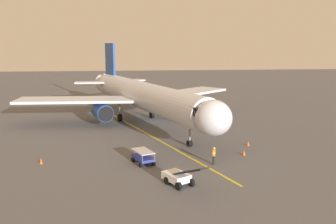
{
  "coord_description": "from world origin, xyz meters",
  "views": [
    {
      "loc": [
        3.97,
        52.5,
        11.18
      ],
      "look_at": [
        -1.06,
        8.4,
        3.0
      ],
      "focal_mm": 38.98,
      "sensor_mm": 36.0,
      "label": 1
    }
  ],
  "objects": [
    {
      "name": "apron_lead_in_line",
      "position": [
        1.62,
        6.86,
        0.01
      ],
      "size": [
        13.61,
        37.77,
        0.01
      ],
      "primitive_type": "cube",
      "rotation": [
        0.0,
        0.0,
        0.34
      ],
      "color": "yellow",
      "rests_on": "ground"
    },
    {
      "name": "belt_loader_near_nose",
      "position": [
        -0.05,
        24.79,
        0.71
      ],
      "size": [
        3.28,
        4.58,
        2.32
      ],
      "color": "white",
      "rests_on": "ground"
    },
    {
      "name": "ground_crew_marshaller",
      "position": [
        -4.11,
        20.11,
        0.89
      ],
      "size": [
        0.37,
        0.46,
        1.71
      ],
      "color": "#23232D",
      "rests_on": "ground"
    },
    {
      "name": "baggage_cart_portside",
      "position": [
        2.55,
        18.99,
        0.66
      ],
      "size": [
        2.31,
        2.93,
        1.27
      ],
      "color": "#2D3899",
      "rests_on": "ground"
    },
    {
      "name": "airplane",
      "position": [
        1.71,
        0.6,
        4.0
      ],
      "size": [
        32.8,
        39.06,
        11.5
      ],
      "color": "silver",
      "rests_on": "ground"
    },
    {
      "name": "safety_cone_nose_right",
      "position": [
        -9.49,
        14.11,
        0.28
      ],
      "size": [
        0.32,
        0.32,
        0.55
      ],
      "primitive_type": "cone",
      "color": "#F2590F",
      "rests_on": "ground"
    },
    {
      "name": "safety_cone_wing_port",
      "position": [
        -7.9,
        17.51,
        0.28
      ],
      "size": [
        0.32,
        0.32,
        0.55
      ],
      "primitive_type": "cone",
      "color": "#F2590F",
      "rests_on": "ground"
    },
    {
      "name": "safety_cone_nose_left",
      "position": [
        12.24,
        18.02,
        0.28
      ],
      "size": [
        0.32,
        0.32,
        0.55
      ],
      "primitive_type": "cone",
      "color": "#F2590F",
      "rests_on": "ground"
    },
    {
      "name": "ground_plane",
      "position": [
        0.0,
        0.0,
        0.0
      ],
      "size": [
        220.0,
        220.0,
        0.0
      ],
      "primitive_type": "plane",
      "color": "#565659"
    }
  ]
}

